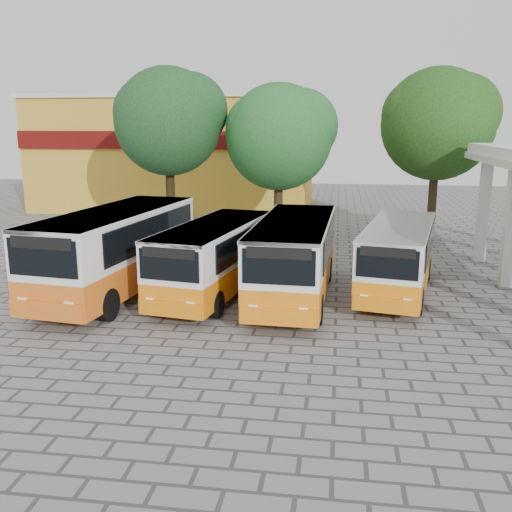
% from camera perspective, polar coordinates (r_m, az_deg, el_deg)
% --- Properties ---
extents(ground, '(90.00, 90.00, 0.00)m').
position_cam_1_polar(ground, '(17.94, 3.92, -7.41)').
color(ground, slate).
rests_on(ground, ground).
extents(shophouse_block, '(20.40, 10.40, 8.30)m').
position_cam_1_polar(shophouse_block, '(44.51, -7.81, 10.25)').
color(shophouse_block, gold).
rests_on(shophouse_block, ground).
extents(bus_far_left, '(3.76, 9.06, 3.17)m').
position_cam_1_polar(bus_far_left, '(21.79, -13.79, 0.94)').
color(bus_far_left, orange).
rests_on(bus_far_left, ground).
extents(bus_centre_left, '(3.48, 7.80, 2.70)m').
position_cam_1_polar(bus_centre_left, '(21.12, -4.18, 0.16)').
color(bus_centre_left, orange).
rests_on(bus_centre_left, ground).
extents(bus_centre_right, '(2.76, 8.19, 2.92)m').
position_cam_1_polar(bus_centre_right, '(20.64, 3.85, 0.22)').
color(bus_centre_right, orange).
rests_on(bus_centre_right, ground).
extents(bus_far_right, '(3.58, 7.62, 2.62)m').
position_cam_1_polar(bus_far_right, '(22.01, 14.05, 0.21)').
color(bus_far_right, orange).
rests_on(bus_far_right, ground).
extents(tree_left, '(6.07, 5.78, 9.29)m').
position_cam_1_polar(tree_left, '(31.75, -8.65, 13.49)').
color(tree_left, black).
rests_on(tree_left, ground).
extents(tree_middle, '(5.93, 5.65, 8.42)m').
position_cam_1_polar(tree_middle, '(30.91, 2.45, 12.15)').
color(tree_middle, '#3C2B19').
rests_on(tree_middle, ground).
extents(tree_right, '(6.19, 5.89, 9.20)m').
position_cam_1_polar(tree_right, '(32.18, 17.85, 12.78)').
color(tree_right, '#3E2C1D').
rests_on(tree_right, ground).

